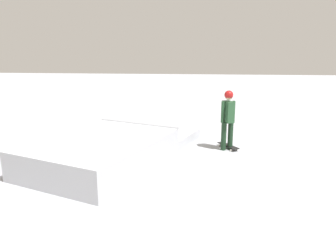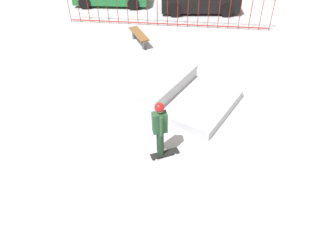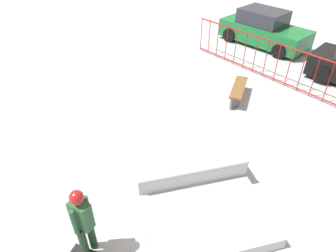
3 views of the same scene
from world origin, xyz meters
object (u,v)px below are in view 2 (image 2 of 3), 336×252
object	(u,v)px
skater	(160,126)
skateboard	(165,153)
skate_ramp	(146,81)
park_bench	(139,36)

from	to	relation	value
skater	skateboard	world-z (taller)	skater
skateboard	skate_ramp	bearing A→B (deg)	80.25
skate_ramp	skater	size ratio (longest dim) A/B	3.46
skater	park_bench	distance (m)	7.03
skate_ramp	skateboard	distance (m)	3.41
skate_ramp	skateboard	world-z (taller)	skate_ramp
skater	skateboard	size ratio (longest dim) A/B	2.21
skater	skate_ramp	bearing A→B (deg)	85.81
skate_ramp	skater	distance (m)	3.37
skate_ramp	park_bench	xyz separation A→B (m)	(-1.25, 3.49, 0.04)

